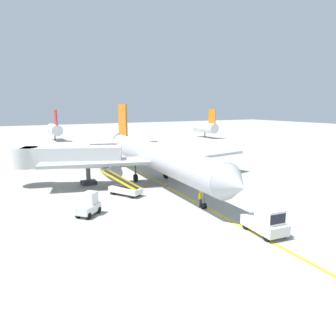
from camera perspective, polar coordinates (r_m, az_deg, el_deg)
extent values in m
plane|color=#9E9B93|center=(30.20, 4.88, -7.83)|extent=(300.00, 300.00, 0.00)
cube|color=yellow|center=(35.18, 2.92, -5.02)|extent=(4.98, 79.88, 0.01)
cylinder|color=#B2B5BA|center=(40.14, -2.07, 2.06)|extent=(5.05, 30.14, 3.30)
cone|color=#B2B5BA|center=(26.36, 12.10, -3.06)|extent=(3.37, 2.59, 3.23)
cone|color=#B2B5BA|center=(55.39, -8.85, 4.89)|extent=(3.29, 2.98, 3.14)
cube|color=#B2B5BA|center=(44.94, 5.97, 2.48)|extent=(13.51, 6.30, 0.36)
cylinder|color=gray|center=(43.43, 4.78, 0.86)|extent=(2.08, 3.31, 1.90)
cube|color=#B2B5BA|center=(39.35, -13.00, 1.00)|extent=(13.70, 7.69, 0.36)
cylinder|color=gray|center=(38.96, -10.26, -0.49)|extent=(2.08, 3.31, 1.90)
cube|color=orange|center=(52.82, -8.21, 8.58)|extent=(0.51, 4.01, 5.20)
cube|color=#B2B5BA|center=(53.70, -4.91, 4.79)|extent=(5.36, 2.61, 0.24)
cube|color=#B2B5BA|center=(51.92, -11.14, 4.39)|extent=(5.53, 3.18, 0.24)
cylinder|color=#4C4C51|center=(30.57, 6.59, -4.56)|extent=(0.20, 0.20, 3.12)
cylinder|color=black|center=(30.94, 6.54, -6.85)|extent=(0.38, 0.58, 0.56)
cylinder|color=#4C4C51|center=(43.16, -0.42, 0.17)|extent=(0.20, 0.20, 3.12)
cylinder|color=black|center=(43.38, -0.42, -1.23)|extent=(0.41, 0.98, 0.96)
cylinder|color=#4C4C51|center=(41.52, -5.93, -0.33)|extent=(0.20, 0.20, 3.12)
cylinder|color=black|center=(41.75, -5.90, -1.79)|extent=(0.41, 0.98, 0.96)
cube|color=black|center=(27.85, 9.63, -1.46)|extent=(2.86, 1.16, 0.60)
cube|color=silver|center=(40.87, -16.91, 1.96)|extent=(12.05, 7.14, 2.50)
cylinder|color=silver|center=(42.38, -24.49, 1.75)|extent=(3.20, 3.20, 2.50)
cylinder|color=#59595B|center=(40.99, -14.25, -1.33)|extent=(0.56, 0.56, 2.35)
cube|color=#333338|center=(41.20, -14.19, -2.58)|extent=(1.80, 1.40, 0.50)
cube|color=silver|center=(26.08, 17.05, -9.81)|extent=(2.25, 3.77, 0.80)
cube|color=silver|center=(25.31, 18.10, -8.23)|extent=(1.67, 1.76, 1.10)
cube|color=black|center=(24.77, 19.28, -8.74)|extent=(1.43, 0.22, 0.77)
cylinder|color=black|center=(25.87, 20.22, -11.14)|extent=(0.28, 0.62, 0.60)
cylinder|color=black|center=(24.85, 17.44, -11.90)|extent=(0.28, 0.62, 0.60)
cylinder|color=black|center=(27.60, 16.61, -9.48)|extent=(0.28, 0.62, 0.60)
cylinder|color=black|center=(26.65, 13.89, -10.10)|extent=(0.28, 0.62, 0.60)
cube|color=silver|center=(29.72, -14.27, -7.14)|extent=(2.65, 2.57, 0.70)
cube|color=silver|center=(29.79, -13.91, -5.27)|extent=(1.50, 1.50, 1.10)
cube|color=black|center=(30.21, -13.38, -5.02)|extent=(0.71, 0.78, 0.77)
cylinder|color=black|center=(30.79, -14.25, -7.18)|extent=(0.59, 0.57, 0.60)
cylinder|color=black|center=(30.22, -12.48, -7.45)|extent=(0.59, 0.57, 0.60)
cylinder|color=black|center=(29.48, -16.04, -8.11)|extent=(0.59, 0.57, 0.60)
cylinder|color=black|center=(28.88, -14.22, -8.42)|extent=(0.59, 0.57, 0.60)
cube|color=silver|center=(35.52, -7.73, -3.95)|extent=(3.19, 4.04, 0.60)
cylinder|color=black|center=(35.97, -10.01, -4.33)|extent=(0.49, 0.63, 0.60)
cylinder|color=black|center=(36.90, -8.70, -3.89)|extent=(0.49, 0.63, 0.60)
cylinder|color=black|center=(34.32, -6.65, -4.99)|extent=(0.49, 0.63, 0.60)
cylinder|color=black|center=(35.29, -5.38, -4.51)|extent=(0.49, 0.63, 0.60)
cube|color=black|center=(35.66, -8.52, -2.34)|extent=(3.26, 4.78, 1.76)
cube|color=yellow|center=(35.30, -8.99, -2.29)|extent=(2.57, 4.39, 1.84)
cube|color=yellow|center=(35.97, -8.06, -2.01)|extent=(2.57, 4.39, 1.84)
cylinder|color=#26262D|center=(31.32, 5.92, -6.33)|extent=(0.24, 0.24, 0.85)
cube|color=yellow|center=(31.12, 5.94, -5.09)|extent=(0.36, 0.22, 0.56)
sphere|color=beige|center=(31.01, 5.96, -4.40)|extent=(0.20, 0.20, 0.20)
sphere|color=yellow|center=(30.99, 5.96, -4.29)|extent=(0.24, 0.24, 0.24)
cone|color=orange|center=(39.12, -3.63, -3.03)|extent=(0.36, 0.36, 0.44)
cone|color=orange|center=(38.89, -0.17, -3.09)|extent=(0.36, 0.36, 0.44)
cylinder|color=silver|center=(96.66, -19.91, 6.57)|extent=(3.00, 10.00, 3.00)
cylinder|color=#3F3F3F|center=(96.85, -19.82, 5.22)|extent=(0.30, 0.30, 1.60)
cube|color=red|center=(93.03, -19.70, 8.59)|extent=(0.24, 3.20, 4.40)
cylinder|color=silver|center=(99.70, 6.74, 7.28)|extent=(3.00, 10.00, 3.00)
cylinder|color=#3F3F3F|center=(99.88, 6.71, 5.96)|extent=(0.30, 0.30, 1.60)
cube|color=orange|center=(96.70, 8.00, 9.21)|extent=(0.24, 3.20, 4.40)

